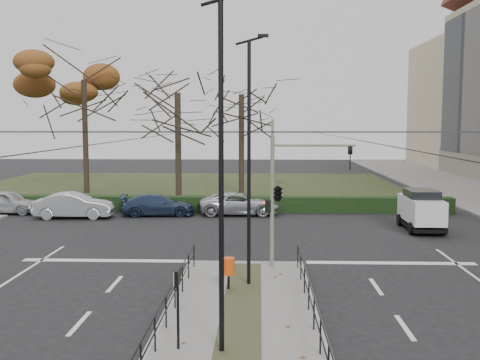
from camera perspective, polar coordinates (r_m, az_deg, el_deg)
The scene contains 19 objects.
ground at distance 18.59m, azimuth 0.26°, elevation -12.41°, with size 140.00×140.00×0.00m, color black.
median_island at distance 16.21m, azimuth -0.02°, elevation -14.95°, with size 4.40×15.00×0.14m, color slate.
park at distance 50.40m, azimuth -5.44°, elevation -0.71°, with size 38.00×26.00×0.10m, color #232E17.
hedge at distance 37.21m, azimuth -8.12°, elevation -2.40°, with size 38.00×1.00×1.00m, color black.
median_railing at distance 15.82m, azimuth -0.03°, elevation -12.01°, with size 4.14×13.24×0.92m.
catenary at distance 19.42m, azimuth 0.42°, elevation -1.25°, with size 20.00×34.00×6.00m.
traffic_light at distance 22.02m, azimuth 4.08°, elevation -1.07°, with size 3.54×2.02×5.21m.
litter_bin at distance 19.36m, azimuth -1.18°, elevation -8.82°, with size 0.43×0.43×1.09m.
info_panel at distance 14.35m, azimuth -6.37°, elevation -10.68°, with size 0.12×0.54×2.06m.
streetlamp_median_near at distance 13.56m, azimuth -1.85°, elevation 0.66°, with size 0.73×0.15×8.77m.
streetlamp_median_far at distance 19.39m, azimuth 0.97°, elevation 2.06°, with size 0.72×0.15×8.66m.
parked_car_first at distance 38.86m, azimuth -22.62°, elevation -2.07°, with size 1.78×4.42×1.51m, color #B0B2B8.
parked_car_second at distance 35.66m, azimuth -16.52°, elevation -2.50°, with size 1.64×4.70×1.55m, color #B0B2B8.
parked_car_third at distance 35.54m, azimuth -8.33°, elevation -2.52°, with size 1.87×4.59×1.33m, color #1F2F4A.
parked_car_fourth at distance 35.49m, azimuth -0.06°, elevation -2.43°, with size 2.31×5.00×1.39m, color #B0B2B8.
white_van at distance 31.89m, azimuth 17.93°, elevation -2.83°, with size 1.91×4.03×2.21m.
rust_tree at distance 47.20m, azimuth -15.59°, elevation 9.78°, with size 10.14×10.14×11.97m.
bare_tree_center at distance 45.46m, azimuth 0.15°, elevation 7.98°, with size 7.65×7.65×10.58m.
bare_tree_near at distance 40.55m, azimuth -6.35°, elevation 7.99°, with size 7.24×7.24×10.38m.
Camera 1 is at (0.54, -17.64, 5.85)m, focal length 42.00 mm.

